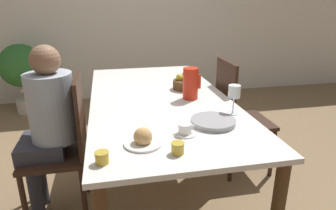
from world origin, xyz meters
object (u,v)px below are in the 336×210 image
object	(u,v)px
chair_opposite	(237,115)
person_seated	(48,118)
wine_glass_water	(234,93)
jam_jar_red	(102,157)
chair_person_side	(65,145)
red_pitcher	(191,83)
potted_plant	(22,69)
teacup_near_person	(185,130)
fruit_bowl	(185,83)
bread_plate	(143,139)
jam_jar_amber	(178,147)
serving_tray	(213,122)

from	to	relation	value
chair_opposite	person_seated	world-z (taller)	person_seated
wine_glass_water	jam_jar_red	xyz separation A→B (m)	(-0.83, -0.45, -0.11)
chair_person_side	chair_opposite	world-z (taller)	same
red_pitcher	potted_plant	xyz separation A→B (m)	(-1.67, 2.07, -0.28)
person_seated	red_pitcher	xyz separation A→B (m)	(1.00, 0.07, 0.16)
teacup_near_person	jam_jar_red	xyz separation A→B (m)	(-0.45, -0.22, 0.01)
teacup_near_person	fruit_bowl	size ratio (longest dim) A/B	0.64
chair_person_side	person_seated	world-z (taller)	person_seated
bread_plate	fruit_bowl	size ratio (longest dim) A/B	0.99
red_pitcher	bread_plate	distance (m)	0.80
chair_opposite	fruit_bowl	bearing A→B (deg)	-100.54
teacup_near_person	chair_opposite	bearing A→B (deg)	48.70
chair_person_side	jam_jar_amber	distance (m)	0.96
wine_glass_water	jam_jar_amber	bearing A→B (deg)	-137.35
person_seated	red_pitcher	distance (m)	1.01
chair_person_side	wine_glass_water	xyz separation A→B (m)	(1.09, -0.24, 0.38)
chair_person_side	jam_jar_amber	bearing A→B (deg)	-137.62
chair_person_side	jam_jar_red	distance (m)	0.79
red_pitcher	bread_plate	xyz separation A→B (m)	(-0.44, -0.66, -0.09)
jam_jar_amber	potted_plant	distance (m)	3.18
jam_jar_amber	fruit_bowl	world-z (taller)	fruit_bowl
bread_plate	fruit_bowl	xyz separation A→B (m)	(0.47, 0.91, 0.02)
red_pitcher	fruit_bowl	bearing A→B (deg)	83.70
wine_glass_water	serving_tray	xyz separation A→B (m)	(-0.18, -0.13, -0.13)
red_pitcher	fruit_bowl	xyz separation A→B (m)	(0.03, 0.25, -0.07)
red_pitcher	jam_jar_red	world-z (taller)	red_pitcher
chair_person_side	bread_plate	size ratio (longest dim) A/B	5.00
person_seated	teacup_near_person	size ratio (longest dim) A/B	9.37
chair_person_side	person_seated	distance (m)	0.22
chair_opposite	jam_jar_amber	distance (m)	1.25
fruit_bowl	red_pitcher	bearing A→B (deg)	-96.30
potted_plant	bread_plate	bearing A→B (deg)	-65.71
jam_jar_amber	person_seated	bearing A→B (deg)	134.97
person_seated	bread_plate	bearing A→B (deg)	-136.31
chair_opposite	jam_jar_red	distance (m)	1.50
person_seated	serving_tray	size ratio (longest dim) A/B	4.46
bread_plate	jam_jar_amber	world-z (taller)	bread_plate
chair_opposite	potted_plant	bearing A→B (deg)	-131.65
fruit_bowl	potted_plant	bearing A→B (deg)	133.03
wine_glass_water	chair_person_side	bearing A→B (deg)	167.36
chair_person_side	fruit_bowl	xyz separation A→B (m)	(0.93, 0.36, 0.29)
jam_jar_red	chair_person_side	bearing A→B (deg)	110.65
teacup_near_person	potted_plant	size ratio (longest dim) A/B	0.14
potted_plant	serving_tray	bearing A→B (deg)	-56.77
chair_opposite	chair_person_side	bearing A→B (deg)	-78.57
fruit_bowl	potted_plant	world-z (taller)	potted_plant
bread_plate	potted_plant	size ratio (longest dim) A/B	0.22
chair_person_side	wine_glass_water	world-z (taller)	chair_person_side
red_pitcher	serving_tray	size ratio (longest dim) A/B	0.87
jam_jar_red	wine_glass_water	bearing A→B (deg)	28.61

